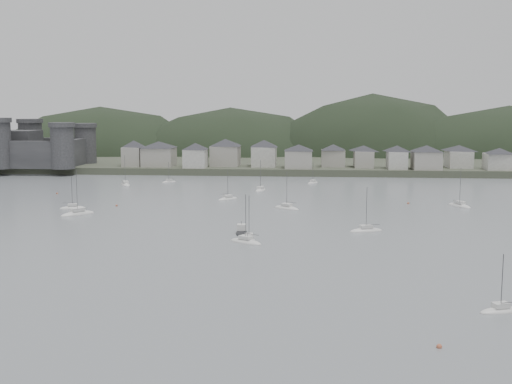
{
  "coord_description": "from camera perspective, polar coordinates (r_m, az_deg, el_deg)",
  "views": [
    {
      "loc": [
        14.78,
        -96.5,
        29.13
      ],
      "look_at": [
        0.0,
        75.0,
        6.0
      ],
      "focal_mm": 43.9,
      "sensor_mm": 36.0,
      "label": 1
    }
  ],
  "objects": [
    {
      "name": "far_shore_land",
      "position": [
        392.75,
        2.76,
        3.61
      ],
      "size": [
        900.0,
        250.0,
        3.0
      ],
      "primitive_type": "cube",
      "color": "#383D2D",
      "rests_on": "ground"
    },
    {
      "name": "motor_launch_far",
      "position": [
        146.77,
        -1.33,
        -3.68
      ],
      "size": [
        2.85,
        7.3,
        3.74
      ],
      "rotation": [
        0.0,
        0.0,
        3.18
      ],
      "color": "black",
      "rests_on": "ground"
    },
    {
      "name": "castle",
      "position": [
        307.96,
        -21.09,
        3.76
      ],
      "size": [
        66.0,
        43.0,
        20.0
      ],
      "color": "#303032",
      "rests_on": "far_shore_land"
    },
    {
      "name": "waterfront_town",
      "position": [
        282.87,
        12.21,
        3.33
      ],
      "size": [
        451.48,
        28.46,
        12.92
      ],
      "color": "#A4A096",
      "rests_on": "far_shore_land"
    },
    {
      "name": "mooring_buoys",
      "position": [
        162.76,
        3.83,
        -2.62
      ],
      "size": [
        169.43,
        130.97,
        0.7
      ],
      "color": "#AC5639",
      "rests_on": "ground"
    },
    {
      "name": "forested_ridge",
      "position": [
        368.26,
        3.35,
        1.34
      ],
      "size": [
        851.55,
        103.94,
        102.57
      ],
      "color": "black",
      "rests_on": "ground"
    },
    {
      "name": "ground",
      "position": [
        101.88,
        -3.67,
        -8.98
      ],
      "size": [
        900.0,
        900.0,
        0.0
      ],
      "primitive_type": "plane",
      "color": "slate",
      "rests_on": "ground"
    },
    {
      "name": "sailboat_lead",
      "position": [
        136.78,
        -0.94,
        -4.57
      ],
      "size": [
        8.45,
        6.81,
        11.42
      ],
      "rotation": [
        0.0,
        0.0,
        4.13
      ],
      "color": "silver",
      "rests_on": "ground"
    },
    {
      "name": "moored_fleet",
      "position": [
        169.73,
        -3.22,
        -2.18
      ],
      "size": [
        252.11,
        174.67,
        13.55
      ],
      "color": "silver",
      "rests_on": "ground"
    }
  ]
}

